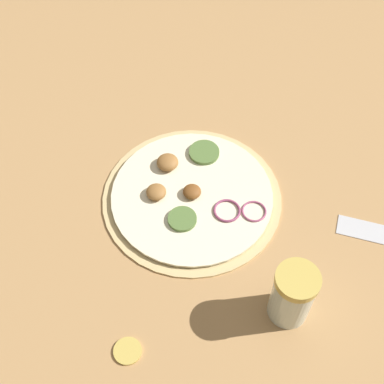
# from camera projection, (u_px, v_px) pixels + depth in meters

# --- Properties ---
(ground_plane) EXTENTS (3.00, 3.00, 0.00)m
(ground_plane) POSITION_uv_depth(u_px,v_px,m) (192.00, 198.00, 0.84)
(ground_plane) COLOR tan
(pizza) EXTENTS (0.28, 0.28, 0.03)m
(pizza) POSITION_uv_depth(u_px,v_px,m) (191.00, 195.00, 0.84)
(pizza) COLOR #D6B77A
(pizza) RESTS_ON ground_plane
(spice_jar) EXTENTS (0.06, 0.06, 0.10)m
(spice_jar) POSITION_uv_depth(u_px,v_px,m) (291.00, 296.00, 0.69)
(spice_jar) COLOR silver
(spice_jar) RESTS_ON ground_plane
(loose_cap) EXTENTS (0.04, 0.04, 0.01)m
(loose_cap) POSITION_uv_depth(u_px,v_px,m) (127.00, 350.00, 0.70)
(loose_cap) COLOR gold
(loose_cap) RESTS_ON ground_plane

